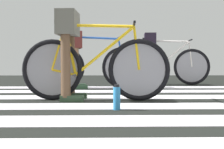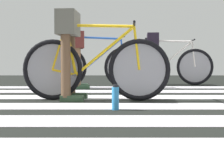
{
  "view_description": "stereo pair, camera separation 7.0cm",
  "coord_description": "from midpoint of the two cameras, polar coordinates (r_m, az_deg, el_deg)",
  "views": [
    {
      "loc": [
        -0.61,
        -3.37,
        0.46
      ],
      "look_at": [
        -0.54,
        0.32,
        0.31
      ],
      "focal_mm": 47.83,
      "sensor_mm": 36.0,
      "label": 1
    },
    {
      "loc": [
        -0.54,
        -3.37,
        0.46
      ],
      "look_at": [
        -0.54,
        0.32,
        0.31
      ],
      "focal_mm": 47.83,
      "sensor_mm": 36.0,
      "label": 2
    }
  ],
  "objects": [
    {
      "name": "bicycle_3_of_3",
      "position": [
        6.03,
        9.91,
        1.71
      ],
      "size": [
        1.73,
        0.52,
        0.93
      ],
      "rotation": [
        0.0,
        0.0,
        -0.08
      ],
      "color": "black",
      "rests_on": "ground"
    },
    {
      "name": "cyclist_1_of_3",
      "position": [
        3.54,
        -8.91,
        5.99
      ],
      "size": [
        0.34,
        0.42,
        1.04
      ],
      "rotation": [
        0.0,
        0.0,
        -0.07
      ],
      "color": "brown",
      "rests_on": "ground"
    },
    {
      "name": "cyclist_2_of_3",
      "position": [
        5.13,
        -7.47,
        4.3
      ],
      "size": [
        0.37,
        0.44,
        0.96
      ],
      "rotation": [
        0.0,
        0.0,
        0.17
      ],
      "color": "brown",
      "rests_on": "ground"
    },
    {
      "name": "crosswalk_markings",
      "position": [
        3.46,
        8.29,
        -5.03
      ],
      "size": [
        5.32,
        4.22,
        0.0
      ],
      "color": "silver",
      "rests_on": "ground"
    },
    {
      "name": "bicycle_2_of_3",
      "position": [
        5.16,
        -4.01,
        1.65
      ],
      "size": [
        1.72,
        0.55,
        0.93
      ],
      "rotation": [
        0.0,
        0.0,
        0.17
      ],
      "color": "black",
      "rests_on": "ground"
    },
    {
      "name": "ground",
      "position": [
        3.45,
        8.48,
        -5.25
      ],
      "size": [
        18.0,
        14.0,
        0.02
      ],
      "color": "black"
    },
    {
      "name": "water_bottle",
      "position": [
        2.79,
        0.19,
        -4.47
      ],
      "size": [
        0.07,
        0.07,
        0.24
      ],
      "color": "#308DD5",
      "rests_on": "ground"
    },
    {
      "name": "cyclist_3_of_3",
      "position": [
        6.0,
        6.97,
        4.36
      ],
      "size": [
        0.34,
        0.43,
        1.02
      ],
      "rotation": [
        0.0,
        0.0,
        -0.08
      ],
      "color": "brown",
      "rests_on": "ground"
    },
    {
      "name": "bicycle_1_of_3",
      "position": [
        3.48,
        -3.87,
        1.36
      ],
      "size": [
        1.74,
        0.52,
        0.93
      ],
      "rotation": [
        0.0,
        0.0,
        -0.07
      ],
      "color": "black",
      "rests_on": "ground"
    }
  ]
}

